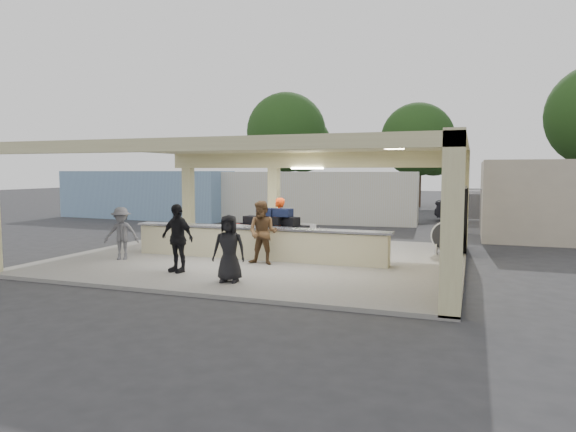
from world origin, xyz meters
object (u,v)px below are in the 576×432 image
at_px(drum_fan, 447,236).
at_px(passenger_c, 121,233).
at_px(passenger_b, 177,238).
at_px(container_white, 299,197).
at_px(passenger_a, 263,233).
at_px(passenger_d, 229,248).
at_px(baggage_counter, 257,243).
at_px(container_blue, 145,195).
at_px(car_dark, 480,208).
at_px(car_white_a, 539,214).
at_px(baggage_handler, 278,225).
at_px(luggage_cart, 271,229).

xyz_separation_m(drum_fan, passenger_c, (-9.20, -4.42, 0.22)).
bearing_deg(passenger_b, container_white, 109.47).
xyz_separation_m(passenger_a, passenger_d, (0.14, -2.43, -0.10)).
bearing_deg(passenger_c, baggage_counter, -3.65).
relative_size(passenger_b, container_blue, 0.17).
bearing_deg(container_blue, car_dark, 16.36).
relative_size(passenger_c, car_white_a, 0.34).
height_order(baggage_handler, container_white, container_white).
relative_size(luggage_cart, passenger_b, 1.55).
xyz_separation_m(baggage_counter, passenger_a, (0.51, -0.77, 0.43)).
bearing_deg(passenger_d, car_dark, 60.73).
height_order(passenger_b, passenger_c, passenger_b).
relative_size(luggage_cart, car_dark, 0.60).
height_order(passenger_a, passenger_b, passenger_a).
height_order(drum_fan, passenger_d, passenger_d).
bearing_deg(car_dark, baggage_counter, 154.47).
height_order(passenger_c, passenger_d, passenger_d).
xyz_separation_m(baggage_counter, drum_fan, (5.39, 2.95, 0.09)).
bearing_deg(passenger_c, luggage_cart, 11.74).
height_order(passenger_d, container_blue, container_blue).
distance_m(baggage_handler, passenger_b, 4.24).
bearing_deg(container_blue, luggage_cart, -36.50).
distance_m(luggage_cart, container_white, 11.30).
bearing_deg(car_dark, drum_fan, 172.07).
height_order(luggage_cart, car_dark, luggage_cart).
xyz_separation_m(passenger_a, passenger_c, (-4.33, -0.70, -0.12)).
height_order(luggage_cart, passenger_c, passenger_c).
bearing_deg(luggage_cart, car_dark, 80.13).
distance_m(drum_fan, car_white_a, 11.28).
bearing_deg(baggage_handler, passenger_c, -47.46).
distance_m(passenger_a, container_blue, 17.42).
height_order(baggage_handler, container_blue, container_blue).
relative_size(baggage_counter, passenger_b, 4.53).
height_order(baggage_counter, container_blue, container_blue).
bearing_deg(passenger_a, passenger_c, -170.87).
height_order(passenger_b, car_white_a, passenger_b).
bearing_deg(passenger_c, car_dark, 34.07).
relative_size(drum_fan, passenger_d, 0.66).
height_order(baggage_handler, car_dark, baggage_handler).
bearing_deg(car_dark, baggage_handler, 152.90).
relative_size(drum_fan, baggage_handler, 0.60).
relative_size(car_dark, container_blue, 0.44).
height_order(passenger_d, car_dark, passenger_d).
xyz_separation_m(passenger_a, container_white, (-3.31, 13.03, 0.36)).
bearing_deg(passenger_a, car_dark, 69.81).
relative_size(passenger_c, passenger_d, 0.97).
bearing_deg(luggage_cart, container_white, 118.82).
relative_size(luggage_cart, baggage_handler, 1.56).
relative_size(drum_fan, passenger_a, 0.59).
xyz_separation_m(drum_fan, container_blue, (-17.45, 8.34, 0.71)).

